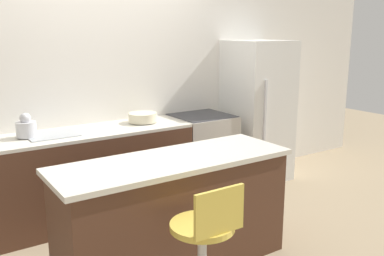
{
  "coord_description": "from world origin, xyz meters",
  "views": [
    {
      "loc": [
        -1.68,
        -3.55,
        1.83
      ],
      "look_at": [
        0.49,
        -0.29,
        0.93
      ],
      "focal_mm": 40.0,
      "sensor_mm": 36.0,
      "label": 1
    }
  ],
  "objects": [
    {
      "name": "mixing_bowl",
      "position": [
        0.31,
        0.37,
        0.94
      ],
      "size": [
        0.3,
        0.3,
        0.09
      ],
      "color": "beige",
      "rests_on": "back_counter"
    },
    {
      "name": "refrigerator",
      "position": [
        1.84,
        0.3,
        0.85
      ],
      "size": [
        0.71,
        0.68,
        1.71
      ],
      "color": "silver",
      "rests_on": "ground_plane"
    },
    {
      "name": "kitchen_island",
      "position": [
        -0.09,
        -0.9,
        0.44
      ],
      "size": [
        1.86,
        0.64,
        0.88
      ],
      "color": "#4C2D1E",
      "rests_on": "ground_plane"
    },
    {
      "name": "oven_range",
      "position": [
        1.03,
        0.32,
        0.45
      ],
      "size": [
        0.65,
        0.62,
        0.89
      ],
      "color": "#B7B2A8",
      "rests_on": "ground_plane"
    },
    {
      "name": "wall_back",
      "position": [
        0.0,
        0.66,
        1.3
      ],
      "size": [
        8.0,
        0.06,
        2.6
      ],
      "color": "white",
      "rests_on": "ground_plane"
    },
    {
      "name": "kettle",
      "position": [
        -0.86,
        0.37,
        0.98
      ],
      "size": [
        0.18,
        0.18,
        0.22
      ],
      "color": "silver",
      "rests_on": "back_counter"
    },
    {
      "name": "stool_chair",
      "position": [
        -0.24,
        -1.52,
        0.46
      ],
      "size": [
        0.42,
        0.42,
        0.92
      ],
      "color": "#B7B7BC",
      "rests_on": "ground_plane"
    },
    {
      "name": "ground_plane",
      "position": [
        0.0,
        0.0,
        0.0
      ],
      "size": [
        14.0,
        14.0,
        0.0
      ],
      "primitive_type": "plane",
      "color": "#998466"
    },
    {
      "name": "back_counter",
      "position": [
        -0.3,
        0.32,
        0.44
      ],
      "size": [
        1.99,
        0.61,
        0.89
      ],
      "color": "#4C2D1E",
      "rests_on": "ground_plane"
    }
  ]
}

